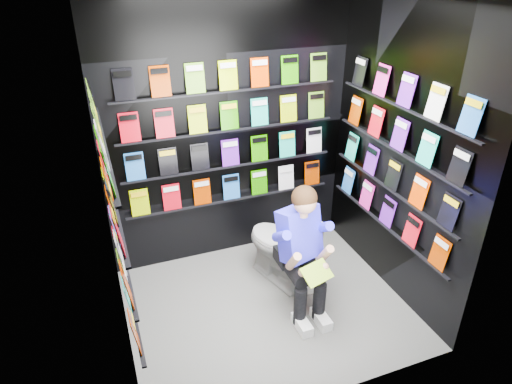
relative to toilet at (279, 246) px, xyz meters
name	(u,v)px	position (x,y,z in m)	size (l,w,h in m)	color
floor	(267,307)	(-0.27, -0.36, -0.37)	(2.40, 2.40, 0.00)	#5C5C59
wall_back	(229,134)	(-0.27, 0.64, 0.93)	(2.40, 0.04, 2.60)	black
wall_front	(334,247)	(-0.27, -1.36, 0.93)	(2.40, 0.04, 2.60)	black
wall_left	(106,205)	(-1.47, -0.36, 0.93)	(0.04, 2.00, 2.60)	black
wall_right	(400,155)	(0.93, -0.36, 0.93)	(0.04, 2.00, 2.60)	black
comics_back	(230,134)	(-0.27, 0.61, 0.94)	(2.10, 0.06, 1.37)	#E13C00
comics_left	(111,203)	(-1.44, -0.36, 0.94)	(0.06, 1.70, 1.37)	#E13C00
comics_right	(397,155)	(0.90, -0.36, 0.94)	(0.06, 1.70, 1.37)	#E13C00
toilet	(279,246)	(0.00, 0.00, 0.00)	(0.42, 0.75, 0.73)	silver
longbox	(303,267)	(0.20, -0.13, -0.21)	(0.23, 0.42, 0.32)	white
longbox_lid	(304,252)	(0.20, -0.13, -0.03)	(0.25, 0.44, 0.03)	white
reader	(299,234)	(0.00, -0.38, 0.37)	(0.47, 0.69, 1.26)	#241FED
held_comic	(317,273)	(0.00, -0.73, 0.21)	(0.25, 0.01, 0.18)	green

